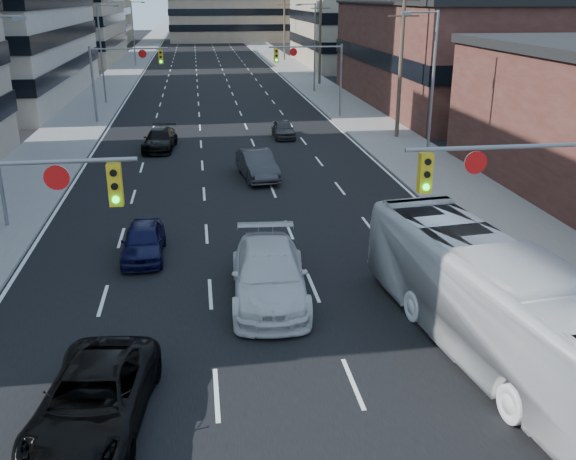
# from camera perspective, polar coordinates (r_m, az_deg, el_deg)

# --- Properties ---
(road_surface) EXTENTS (18.00, 300.00, 0.02)m
(road_surface) POSITION_cam_1_polar(r_m,az_deg,el_deg) (138.51, -7.51, 15.91)
(road_surface) COLOR black
(road_surface) RESTS_ON ground
(sidewalk_left) EXTENTS (5.00, 300.00, 0.15)m
(sidewalk_left) POSITION_cam_1_polar(r_m,az_deg,el_deg) (138.82, -12.44, 15.67)
(sidewalk_left) COLOR slate
(sidewalk_left) RESTS_ON ground
(sidewalk_right) EXTENTS (5.00, 300.00, 0.15)m
(sidewalk_right) POSITION_cam_1_polar(r_m,az_deg,el_deg) (139.14, -2.58, 16.10)
(sidewalk_right) COLOR slate
(sidewalk_right) RESTS_ON ground
(office_left_far) EXTENTS (20.00, 30.00, 16.00)m
(office_left_far) POSITION_cam_1_polar(r_m,az_deg,el_deg) (110.40, -20.62, 18.01)
(office_left_far) COLOR gray
(office_left_far) RESTS_ON ground
(storefront_right_mid) EXTENTS (20.00, 30.00, 9.00)m
(storefront_right_mid) POSITION_cam_1_polar(r_m,az_deg,el_deg) (63.89, 16.50, 14.65)
(storefront_right_mid) COLOR #472119
(storefront_right_mid) RESTS_ON ground
(office_right_far) EXTENTS (22.00, 28.00, 14.00)m
(office_right_far) POSITION_cam_1_polar(r_m,az_deg,el_deg) (99.90, 8.02, 18.36)
(office_right_far) COLOR gray
(office_right_far) RESTS_ON ground
(bg_block_right) EXTENTS (22.00, 22.00, 12.00)m
(bg_block_right) POSITION_cam_1_polar(r_m,az_deg,el_deg) (142.31, 6.08, 18.49)
(bg_block_right) COLOR gray
(bg_block_right) RESTS_ON ground
(signal_near_right) EXTENTS (6.59, 0.33, 6.00)m
(signal_near_right) POSITION_cam_1_polar(r_m,az_deg,el_deg) (19.43, 21.27, 2.75)
(signal_near_right) COLOR slate
(signal_near_right) RESTS_ON ground
(signal_far_left) EXTENTS (6.09, 0.33, 6.00)m
(signal_far_left) POSITION_cam_1_polar(r_m,az_deg,el_deg) (53.73, -14.56, 13.73)
(signal_far_left) COLOR slate
(signal_far_left) RESTS_ON ground
(signal_far_right) EXTENTS (6.09, 0.33, 6.00)m
(signal_far_right) POSITION_cam_1_polar(r_m,az_deg,el_deg) (54.28, 2.28, 14.39)
(signal_far_right) COLOR slate
(signal_far_right) RESTS_ON ground
(utility_pole_block) EXTENTS (2.20, 0.28, 11.00)m
(utility_pole_block) POSITION_cam_1_polar(r_m,az_deg,el_deg) (46.53, 10.03, 14.99)
(utility_pole_block) COLOR #4C3D2D
(utility_pole_block) RESTS_ON ground
(utility_pole_midblock) EXTENTS (2.20, 0.28, 11.00)m
(utility_pole_midblock) POSITION_cam_1_polar(r_m,az_deg,el_deg) (75.59, 2.88, 17.10)
(utility_pole_midblock) COLOR #4C3D2D
(utility_pole_midblock) RESTS_ON ground
(utility_pole_distant) EXTENTS (2.20, 0.28, 11.00)m
(utility_pole_distant) POSITION_cam_1_polar(r_m,az_deg,el_deg) (105.19, -0.32, 17.95)
(utility_pole_distant) COLOR #4C3D2D
(utility_pole_distant) RESTS_ON ground
(streetlight_left_mid) EXTENTS (2.03, 0.22, 9.00)m
(streetlight_left_mid) POSITION_cam_1_polar(r_m,az_deg,el_deg) (63.88, -16.15, 15.18)
(streetlight_left_mid) COLOR slate
(streetlight_left_mid) RESTS_ON ground
(streetlight_left_far) EXTENTS (2.03, 0.22, 9.00)m
(streetlight_left_far) POSITION_cam_1_polar(r_m,az_deg,el_deg) (98.63, -13.51, 16.87)
(streetlight_left_far) COLOR slate
(streetlight_left_far) RESTS_ON ground
(streetlight_right_near) EXTENTS (2.03, 0.22, 9.00)m
(streetlight_right_near) POSITION_cam_1_polar(r_m,az_deg,el_deg) (35.66, 12.46, 12.19)
(streetlight_right_near) COLOR slate
(streetlight_right_near) RESTS_ON ground
(streetlight_right_far) EXTENTS (2.03, 0.22, 9.00)m
(streetlight_right_far) POSITION_cam_1_polar(r_m,az_deg,el_deg) (69.41, 2.26, 16.25)
(streetlight_right_far) COLOR slate
(streetlight_right_far) RESTS_ON ground
(black_pickup) EXTENTS (3.05, 5.51, 1.46)m
(black_pickup) POSITION_cam_1_polar(r_m,az_deg,el_deg) (16.26, -16.89, -14.23)
(black_pickup) COLOR black
(black_pickup) RESTS_ON ground
(white_van) EXTENTS (2.88, 6.25, 1.77)m
(white_van) POSITION_cam_1_polar(r_m,az_deg,el_deg) (21.54, -1.69, -3.97)
(white_van) COLOR silver
(white_van) RESTS_ON ground
(transit_bus) EXTENTS (4.16, 11.91, 3.25)m
(transit_bus) POSITION_cam_1_polar(r_m,az_deg,el_deg) (18.99, 17.65, -5.98)
(transit_bus) COLOR silver
(transit_bus) RESTS_ON ground
(sedan_blue) EXTENTS (1.61, 3.96, 1.35)m
(sedan_blue) POSITION_cam_1_polar(r_m,az_deg,el_deg) (25.64, -12.73, -0.96)
(sedan_blue) COLOR black
(sedan_blue) RESTS_ON ground
(sedan_grey_center) EXTENTS (2.20, 4.87, 1.55)m
(sedan_grey_center) POSITION_cam_1_polar(r_m,az_deg,el_deg) (36.11, -2.75, 5.81)
(sedan_grey_center) COLOR #2D2D2F
(sedan_grey_center) RESTS_ON ground
(sedan_black_far) EXTENTS (2.42, 4.93, 1.38)m
(sedan_black_far) POSITION_cam_1_polar(r_m,az_deg,el_deg) (43.88, -11.32, 7.89)
(sedan_black_far) COLOR black
(sedan_black_far) RESTS_ON ground
(sedan_grey_right) EXTENTS (1.52, 3.73, 1.27)m
(sedan_grey_right) POSITION_cam_1_polar(r_m,az_deg,el_deg) (46.93, -0.43, 8.98)
(sedan_grey_right) COLOR #323234
(sedan_grey_right) RESTS_ON ground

